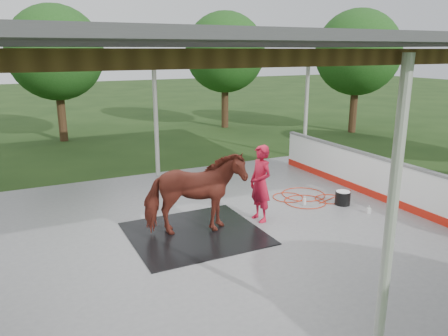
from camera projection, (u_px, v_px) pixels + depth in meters
name	position (u px, v px, depth m)	size (l,w,h in m)	color
ground	(223.00, 229.00, 9.91)	(100.00, 100.00, 0.00)	#1E3814
concrete_slab	(223.00, 228.00, 9.90)	(12.00, 10.00, 0.05)	slate
pavilion_structure	(222.00, 48.00, 8.87)	(12.60, 10.60, 4.05)	beige
dasher_board	(376.00, 178.00, 11.71)	(0.16, 8.00, 1.15)	red
tree_belt	(217.00, 56.00, 9.82)	(28.00, 28.00, 5.80)	#382314
rubber_mat	(195.00, 233.00, 9.51)	(2.77, 2.60, 0.02)	black
horse	(195.00, 194.00, 9.27)	(0.96, 2.12, 1.79)	maroon
handler	(261.00, 183.00, 10.05)	(0.66, 0.43, 1.80)	red
wash_bucket	(343.00, 198.00, 11.26)	(0.39, 0.39, 0.36)	black
soap_bottle_a	(304.00, 200.00, 11.21)	(0.10, 0.10, 0.26)	silver
soap_bottle_b	(369.00, 209.00, 10.69)	(0.09, 0.09, 0.20)	#338CD8
hose_coil	(306.00, 198.00, 11.78)	(2.36, 1.67, 0.02)	#B5270C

